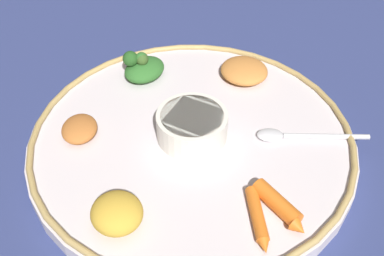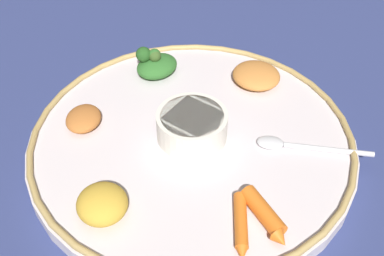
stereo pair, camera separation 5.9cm
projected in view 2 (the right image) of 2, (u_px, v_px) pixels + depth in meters
name	position (u px, v px, depth m)	size (l,w,h in m)	color
ground_plane	(192.00, 148.00, 0.61)	(2.40, 2.40, 0.00)	navy
platter	(192.00, 142.00, 0.61)	(0.42, 0.42, 0.02)	silver
platter_rim	(192.00, 135.00, 0.60)	(0.42, 0.42, 0.01)	tan
center_bowl	(192.00, 125.00, 0.59)	(0.09, 0.09, 0.04)	silver
spoon	(295.00, 146.00, 0.58)	(0.12, 0.11, 0.01)	silver
greens_pile	(155.00, 64.00, 0.69)	(0.07, 0.06, 0.05)	#2D6628
carrot_near_spoon	(241.00, 225.00, 0.49)	(0.06, 0.08, 0.01)	orange
carrot_outer	(263.00, 217.00, 0.50)	(0.02, 0.08, 0.02)	orange
mound_squash	(256.00, 75.00, 0.68)	(0.07, 0.07, 0.02)	#C67A38
mound_chickpea	(83.00, 119.00, 0.61)	(0.05, 0.05, 0.02)	#B2662D
mound_lentil_yellow	(102.00, 204.00, 0.50)	(0.06, 0.06, 0.03)	gold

